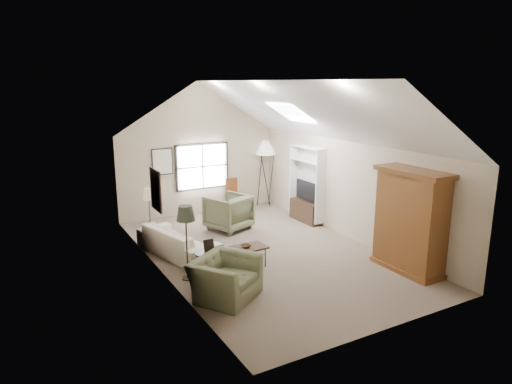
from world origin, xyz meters
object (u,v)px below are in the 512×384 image
armchair_far (228,212)px  side_chair (233,195)px  sofa (178,241)px  armchair_near (225,278)px  coffee_table (246,257)px  side_table (209,266)px  armoire (410,221)px

armchair_far → side_chair: bearing=-141.2°
sofa → armchair_near: armchair_near is taller
coffee_table → side_table: bearing=-171.2°
armchair_far → side_table: bearing=36.1°
armchair_far → side_chair: side_chair is taller
sofa → armchair_near: (0.02, -2.53, 0.05)m
sofa → armchair_near: 2.53m
sofa → armchair_far: (1.87, 1.17, 0.15)m
sofa → armoire: bearing=-143.6°
armchair_near → coffee_table: armchair_near is taller
armchair_near → side_table: armchair_near is taller
armchair_far → side_table: size_ratio=1.86×
side_table → armchair_near: bearing=-94.7°
armoire → side_table: armoire is taller
sofa → armchair_near: bearing=166.0°
sofa → armchair_far: 2.21m
armoire → coffee_table: armoire is taller
side_chair → armchair_far: bearing=-110.2°
armoire → coffee_table: bearing=149.0°
sofa → armchair_far: size_ratio=2.14×
coffee_table → armchair_near: bearing=-133.0°
sofa → side_chair: side_chair is taller
armchair_far → side_chair: size_ratio=1.06×
armchair_near → armchair_far: 4.13m
sofa → armchair_far: armchair_far is taller
armchair_far → side_table: 3.29m
armoire → armchair_far: (-2.14, 4.42, -0.61)m
armoire → coffee_table: 3.60m
armoire → coffee_table: size_ratio=2.39×
armoire → sofa: armoire is taller
armchair_far → coffee_table: size_ratio=1.16×
sofa → side_chair: bearing=-59.6°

